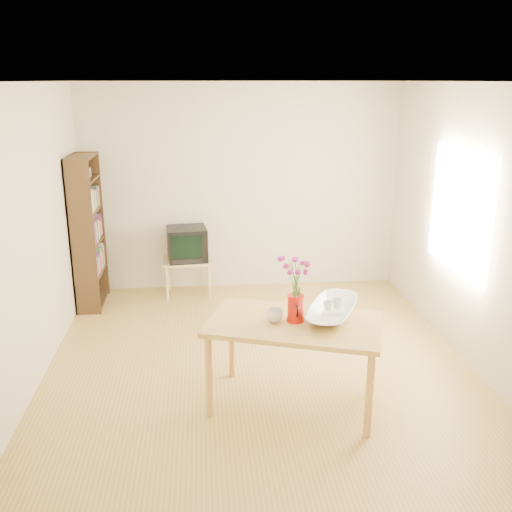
{
  "coord_description": "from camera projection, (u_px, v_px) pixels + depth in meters",
  "views": [
    {
      "loc": [
        -0.5,
        -4.88,
        2.61
      ],
      "look_at": [
        0.0,
        0.3,
        1.0
      ],
      "focal_mm": 40.0,
      "sensor_mm": 36.0,
      "label": 1
    }
  ],
  "objects": [
    {
      "name": "table",
      "position": [
        295.0,
        331.0,
        4.61
      ],
      "size": [
        1.56,
        1.19,
        0.75
      ],
      "rotation": [
        0.0,
        0.0,
        -0.33
      ],
      "color": "#BE9041",
      "rests_on": "ground"
    },
    {
      "name": "bowl",
      "position": [
        333.0,
        287.0,
        4.65
      ],
      "size": [
        0.7,
        0.7,
        0.49
      ],
      "primitive_type": "imported",
      "rotation": [
        0.0,
        0.0,
        -0.45
      ],
      "color": "white",
      "rests_on": "table"
    },
    {
      "name": "mug",
      "position": [
        275.0,
        315.0,
        4.58
      ],
      "size": [
        0.14,
        0.14,
        0.1
      ],
      "primitive_type": "imported",
      "rotation": [
        0.0,
        0.0,
        3.08
      ],
      "color": "white",
      "rests_on": "table"
    },
    {
      "name": "bookshelf",
      "position": [
        88.0,
        237.0,
        6.71
      ],
      "size": [
        0.28,
        0.7,
        1.8
      ],
      "color": "#302010",
      "rests_on": "ground"
    },
    {
      "name": "tv_stand",
      "position": [
        188.0,
        265.0,
        7.16
      ],
      "size": [
        0.6,
        0.45,
        0.46
      ],
      "color": "#D4BC77",
      "rests_on": "ground"
    },
    {
      "name": "pitcher",
      "position": [
        295.0,
        309.0,
        4.58
      ],
      "size": [
        0.15,
        0.22,
        0.22
      ],
      "rotation": [
        0.0,
        0.0,
        -0.01
      ],
      "color": "red",
      "rests_on": "table"
    },
    {
      "name": "flowers",
      "position": [
        296.0,
        275.0,
        4.49
      ],
      "size": [
        0.25,
        0.25,
        0.36
      ],
      "primitive_type": null,
      "color": "#D832A4",
      "rests_on": "pitcher"
    },
    {
      "name": "teacup_b",
      "position": [
        338.0,
        291.0,
        4.69
      ],
      "size": [
        0.09,
        0.09,
        0.07
      ],
      "primitive_type": "imported",
      "rotation": [
        0.0,
        0.0,
        1.41
      ],
      "color": "white",
      "rests_on": "bowl"
    },
    {
      "name": "teacup_a",
      "position": [
        328.0,
        293.0,
        4.66
      ],
      "size": [
        0.08,
        0.08,
        0.06
      ],
      "primitive_type": "imported",
      "rotation": [
        0.0,
        0.0,
        0.24
      ],
      "color": "white",
      "rests_on": "bowl"
    },
    {
      "name": "room",
      "position": [
        262.0,
        233.0,
        5.09
      ],
      "size": [
        4.5,
        4.5,
        4.5
      ],
      "color": "#A8833B",
      "rests_on": "ground"
    },
    {
      "name": "television",
      "position": [
        187.0,
        243.0,
        7.09
      ],
      "size": [
        0.52,
        0.49,
        0.41
      ],
      "rotation": [
        0.0,
        0.0,
        0.11
      ],
      "color": "black",
      "rests_on": "tv_stand"
    }
  ]
}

